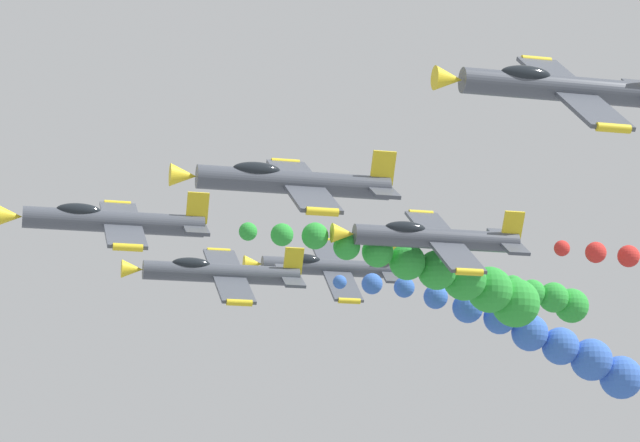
# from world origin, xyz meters

# --- Properties ---
(airplane_lead) EXTENTS (8.65, 10.35, 4.73)m
(airplane_lead) POSITION_xyz_m (-0.66, 10.90, 66.94)
(airplane_lead) COLOR #474C56
(smoke_trail_lead) EXTENTS (6.17, 18.01, 4.37)m
(smoke_trail_lead) POSITION_xyz_m (2.15, -8.17, 65.41)
(smoke_trail_lead) COLOR green
(airplane_left_inner) EXTENTS (8.48, 10.35, 5.05)m
(airplane_left_inner) POSITION_xyz_m (-8.35, 3.33, 67.33)
(airplane_left_inner) COLOR #474C56
(airplane_right_inner) EXTENTS (8.43, 10.35, 5.14)m
(airplane_right_inner) POSITION_xyz_m (7.94, 4.12, 66.41)
(airplane_right_inner) COLOR #474C56
(smoke_trail_right_inner) EXTENTS (2.79, 19.43, 6.94)m
(smoke_trail_right_inner) POSITION_xyz_m (8.16, -16.08, 63.07)
(smoke_trail_right_inner) COLOR blue
(airplane_left_outer) EXTENTS (8.23, 10.35, 5.48)m
(airplane_left_outer) POSITION_xyz_m (-0.71, -5.99, 66.98)
(airplane_left_outer) COLOR #474C56
(airplane_right_outer) EXTENTS (7.80, 10.35, 6.11)m
(airplane_right_outer) POSITION_xyz_m (-16.37, -6.57, 69.85)
(airplane_right_outer) COLOR #474C56
(airplane_trailing) EXTENTS (7.81, 10.35, 6.10)m
(airplane_trailing) POSITION_xyz_m (16.72, -4.35, 69.03)
(airplane_trailing) COLOR #474C56
(smoke_trail_trailing) EXTENTS (3.81, 12.93, 3.17)m
(smoke_trail_trailing) POSITION_xyz_m (18.09, -19.51, 68.09)
(smoke_trail_trailing) COLOR green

